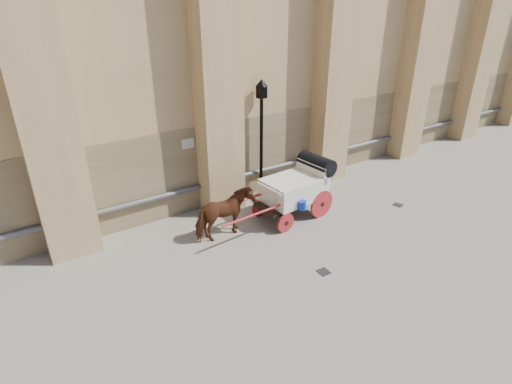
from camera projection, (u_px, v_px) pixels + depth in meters
ground at (309, 244)px, 12.20m from camera, size 90.00×90.00×0.00m
horse at (225, 215)px, 12.27m from camera, size 1.93×0.99×1.58m
carriage at (297, 186)px, 13.49m from camera, size 4.61×1.71×1.98m
street_lamp at (261, 137)px, 14.33m from camera, size 0.41×0.41×4.36m
drain_grate_near at (324, 272)px, 10.95m from camera, size 0.34×0.34×0.01m
drain_grate_far at (398, 205)px, 14.56m from camera, size 0.38×0.38×0.01m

